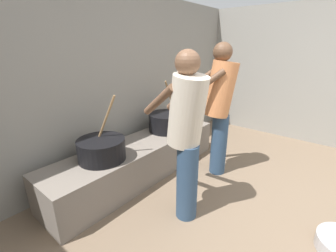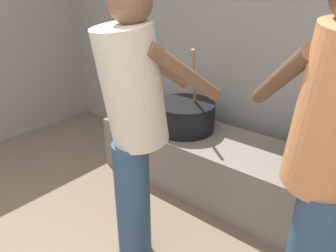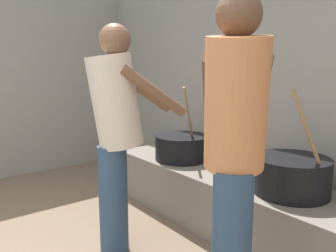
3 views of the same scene
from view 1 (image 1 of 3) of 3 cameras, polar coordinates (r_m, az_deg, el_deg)
block_enclosure_rear at (r=3.10m, az=-13.40°, el=10.32°), size 5.43×0.20×2.24m
hearth_ledge at (r=2.95m, az=-6.90°, el=-8.11°), size 2.44×0.60×0.45m
cooking_pot_main at (r=3.20m, az=-0.33°, el=1.03°), size 0.50×0.50×0.70m
cooking_pot_secondary at (r=2.50m, az=-16.19°, el=-5.55°), size 0.49×0.49×0.68m
cook_in_orange_shirt at (r=2.82m, az=12.67°, el=5.57°), size 0.69×0.71×1.62m
cook_in_cream_shirt at (r=2.00m, az=4.56°, el=-0.88°), size 0.48×0.71×1.56m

